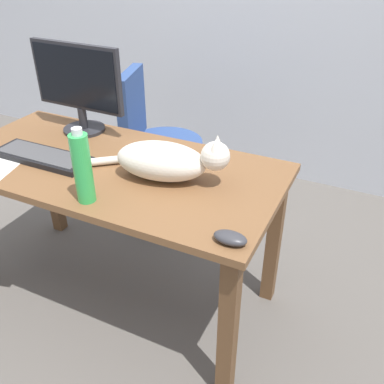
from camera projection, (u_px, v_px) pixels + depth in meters
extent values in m
plane|color=#59544F|center=(125.00, 291.00, 2.15)|extent=(8.00, 8.00, 0.00)
cube|color=brown|center=(111.00, 167.00, 1.78)|extent=(1.44, 0.70, 0.03)
cube|color=brown|center=(228.00, 330.00, 1.51)|extent=(0.06, 0.06, 0.70)
cube|color=brown|center=(51.00, 178.00, 2.43)|extent=(0.06, 0.06, 0.70)
cube|color=brown|center=(274.00, 240.00, 1.95)|extent=(0.06, 0.06, 0.70)
cylinder|color=black|center=(168.00, 211.00, 2.74)|extent=(0.48, 0.48, 0.04)
cylinder|color=black|center=(167.00, 183.00, 2.63)|extent=(0.06, 0.06, 0.45)
cylinder|color=navy|center=(165.00, 146.00, 2.49)|extent=(0.44, 0.44, 0.06)
cube|color=navy|center=(132.00, 107.00, 2.40)|extent=(0.15, 0.35, 0.40)
cylinder|color=#232328|center=(84.00, 129.00, 2.07)|extent=(0.20, 0.20, 0.01)
cylinder|color=#232328|center=(83.00, 118.00, 2.04)|extent=(0.04, 0.04, 0.10)
cube|color=#232328|center=(77.00, 77.00, 1.93)|extent=(0.48, 0.04, 0.30)
cube|color=black|center=(75.00, 78.00, 1.92)|extent=(0.45, 0.02, 0.27)
cube|color=black|center=(42.00, 157.00, 1.80)|extent=(0.44, 0.15, 0.02)
cube|color=#444447|center=(42.00, 154.00, 1.80)|extent=(0.40, 0.12, 0.00)
ellipsoid|color=silver|center=(161.00, 161.00, 1.63)|extent=(0.39, 0.24, 0.15)
sphere|color=silver|center=(215.00, 156.00, 1.56)|extent=(0.11, 0.11, 0.11)
cone|color=silver|center=(218.00, 141.00, 1.56)|extent=(0.04, 0.04, 0.04)
cone|color=silver|center=(214.00, 147.00, 1.51)|extent=(0.04, 0.04, 0.04)
cylinder|color=silver|center=(106.00, 161.00, 1.75)|extent=(0.16, 0.14, 0.03)
ellipsoid|color=#333338|center=(230.00, 238.00, 1.32)|extent=(0.11, 0.06, 0.04)
cylinder|color=green|center=(83.00, 169.00, 1.47)|extent=(0.07, 0.07, 0.26)
cylinder|color=silver|center=(77.00, 132.00, 1.39)|extent=(0.04, 0.04, 0.02)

